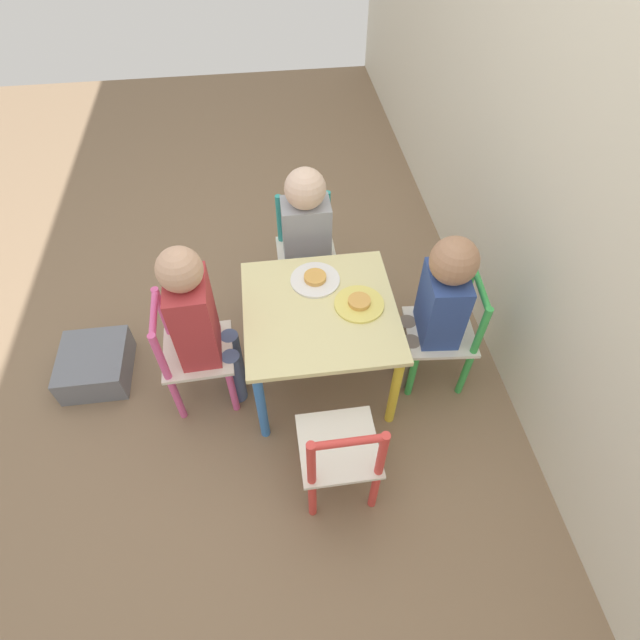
% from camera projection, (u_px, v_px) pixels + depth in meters
% --- Properties ---
extents(ground_plane, '(6.00, 6.00, 0.00)m').
position_uv_depth(ground_plane, '(320.00, 374.00, 2.14)').
color(ground_plane, '#7F664C').
extents(kids_table, '(0.56, 0.56, 0.42)m').
position_uv_depth(kids_table, '(320.00, 320.00, 1.87)').
color(kids_table, beige).
rests_on(kids_table, ground_plane).
extents(chair_teal, '(0.26, 0.26, 0.52)m').
position_uv_depth(chair_teal, '(306.00, 253.00, 2.27)').
color(chair_teal, silver).
rests_on(chair_teal, ground_plane).
extents(chair_green, '(0.28, 0.28, 0.52)m').
position_uv_depth(chair_green, '(445.00, 334.00, 1.96)').
color(chair_green, silver).
rests_on(chair_green, ground_plane).
extents(chair_pink, '(0.27, 0.27, 0.52)m').
position_uv_depth(chair_pink, '(193.00, 354.00, 1.90)').
color(chair_pink, silver).
rests_on(chair_pink, ground_plane).
extents(chair_red, '(0.26, 0.26, 0.52)m').
position_uv_depth(chair_red, '(341.00, 454.00, 1.63)').
color(chair_red, silver).
rests_on(chair_red, ground_plane).
extents(child_left, '(0.22, 0.20, 0.71)m').
position_uv_depth(child_left, '(307.00, 231.00, 2.09)').
color(child_left, '#4C608E').
rests_on(child_left, ground_plane).
extents(child_back, '(0.21, 0.22, 0.73)m').
position_uv_depth(child_back, '(438.00, 302.00, 1.82)').
color(child_back, '#7A6B5B').
rests_on(child_back, ground_plane).
extents(child_front, '(0.20, 0.21, 0.77)m').
position_uv_depth(child_front, '(199.00, 319.00, 1.75)').
color(child_front, '#4C608E').
rests_on(child_front, ground_plane).
extents(plate_left, '(0.19, 0.19, 0.03)m').
position_uv_depth(plate_left, '(315.00, 279.00, 1.91)').
color(plate_left, white).
rests_on(plate_left, kids_table).
extents(plate_back, '(0.18, 0.18, 0.03)m').
position_uv_depth(plate_back, '(359.00, 303.00, 1.82)').
color(plate_back, '#EADB66').
rests_on(plate_back, kids_table).
extents(storage_bin, '(0.29, 0.27, 0.14)m').
position_uv_depth(storage_bin, '(96.00, 365.00, 2.09)').
color(storage_bin, slate).
rests_on(storage_bin, ground_plane).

